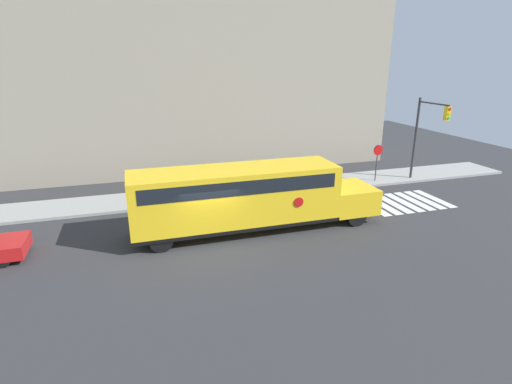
% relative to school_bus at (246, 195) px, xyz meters
% --- Properties ---
extents(ground_plane, '(60.00, 60.00, 0.00)m').
position_rel_school_bus_xyz_m(ground_plane, '(-1.88, -0.93, -1.75)').
color(ground_plane, '#333335').
extents(sidewalk_strip, '(44.00, 3.00, 0.15)m').
position_rel_school_bus_xyz_m(sidewalk_strip, '(-1.88, 5.57, -1.67)').
color(sidewalk_strip, '#9E9E99').
rests_on(sidewalk_strip, ground).
extents(building_backdrop, '(32.00, 4.00, 12.68)m').
position_rel_school_bus_xyz_m(building_backdrop, '(-1.88, 12.07, 4.60)').
color(building_backdrop, '#9E937F').
rests_on(building_backdrop, ground).
extents(crosswalk_stripes, '(4.70, 3.20, 0.01)m').
position_rel_school_bus_xyz_m(crosswalk_stripes, '(9.64, 1.07, -1.74)').
color(crosswalk_stripes, white).
rests_on(crosswalk_stripes, ground).
extents(school_bus, '(11.74, 2.57, 3.05)m').
position_rel_school_bus_xyz_m(school_bus, '(0.00, 0.00, 0.00)').
color(school_bus, yellow).
rests_on(school_bus, ground).
extents(stop_sign, '(0.68, 0.10, 2.53)m').
position_rel_school_bus_xyz_m(stop_sign, '(10.24, 4.86, -0.08)').
color(stop_sign, '#38383A').
rests_on(stop_sign, ground).
extents(traffic_light, '(0.28, 2.71, 5.43)m').
position_rel_school_bus_xyz_m(traffic_light, '(12.93, 3.96, 1.81)').
color(traffic_light, '#38383A').
rests_on(traffic_light, ground).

